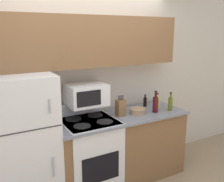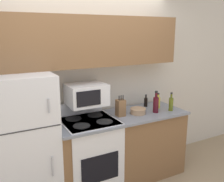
# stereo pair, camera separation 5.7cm
# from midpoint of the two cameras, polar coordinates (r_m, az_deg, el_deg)

# --- Properties ---
(wall_back) EXTENTS (8.00, 0.05, 2.55)m
(wall_back) POSITION_cam_midpoint_polar(r_m,az_deg,el_deg) (3.40, -5.57, 0.88)
(wall_back) COLOR beige
(wall_back) RESTS_ON ground_plane
(lower_cabinets) EXTENTS (1.80, 0.67, 0.94)m
(lower_cabinets) POSITION_cam_midpoint_polar(r_m,az_deg,el_deg) (3.49, 2.46, -12.76)
(lower_cabinets) COLOR brown
(lower_cabinets) RESTS_ON ground_plane
(refrigerator) EXTENTS (0.68, 0.68, 1.58)m
(refrigerator) POSITION_cam_midpoint_polar(r_m,az_deg,el_deg) (2.99, -18.89, -11.44)
(refrigerator) COLOR white
(refrigerator) RESTS_ON ground_plane
(upper_cabinets) EXTENTS (2.47, 0.31, 0.62)m
(upper_cabinets) POSITION_cam_midpoint_polar(r_m,az_deg,el_deg) (3.16, -4.55, 11.24)
(upper_cabinets) COLOR brown
(upper_cabinets) RESTS_ON refrigerator
(stove) EXTENTS (0.66, 0.65, 1.11)m
(stove) POSITION_cam_midpoint_polar(r_m,az_deg,el_deg) (3.29, -4.67, -14.21)
(stove) COLOR white
(stove) RESTS_ON ground_plane
(microwave) EXTENTS (0.48, 0.38, 0.27)m
(microwave) POSITION_cam_midpoint_polar(r_m,az_deg,el_deg) (3.13, -5.33, -0.81)
(microwave) COLOR white
(microwave) RESTS_ON stove
(knife_block) EXTENTS (0.11, 0.10, 0.28)m
(knife_block) POSITION_cam_midpoint_polar(r_m,az_deg,el_deg) (3.25, 2.48, -3.84)
(knife_block) COLOR brown
(knife_block) RESTS_ON lower_cabinets
(bowl) EXTENTS (0.21, 0.21, 0.07)m
(bowl) POSITION_cam_midpoint_polar(r_m,az_deg,el_deg) (3.37, 6.46, -4.53)
(bowl) COLOR tan
(bowl) RESTS_ON lower_cabinets
(bottle_cooking_spray) EXTENTS (0.06, 0.06, 0.22)m
(bottle_cooking_spray) POSITION_cam_midpoint_polar(r_m,az_deg,el_deg) (3.65, 10.92, -2.52)
(bottle_cooking_spray) COLOR gold
(bottle_cooking_spray) RESTS_ON lower_cabinets
(bottle_hot_sauce) EXTENTS (0.05, 0.05, 0.20)m
(bottle_hot_sauce) POSITION_cam_midpoint_polar(r_m,az_deg,el_deg) (3.53, 10.59, -3.19)
(bottle_hot_sauce) COLOR red
(bottle_hot_sauce) RESTS_ON lower_cabinets
(bottle_soy_sauce) EXTENTS (0.05, 0.05, 0.18)m
(bottle_soy_sauce) POSITION_cam_midpoint_polar(r_m,az_deg,el_deg) (3.70, 8.17, -2.46)
(bottle_soy_sauce) COLOR black
(bottle_soy_sauce) RESTS_ON lower_cabinets
(bottle_olive_oil) EXTENTS (0.06, 0.06, 0.26)m
(bottle_olive_oil) POSITION_cam_midpoint_polar(r_m,az_deg,el_deg) (3.56, 13.79, -2.81)
(bottle_olive_oil) COLOR #5B6619
(bottle_olive_oil) RESTS_ON lower_cabinets
(bottle_wine_red) EXTENTS (0.08, 0.08, 0.30)m
(bottle_wine_red) POSITION_cam_midpoint_polar(r_m,az_deg,el_deg) (3.44, 10.46, -2.96)
(bottle_wine_red) COLOR #470F19
(bottle_wine_red) RESTS_ON lower_cabinets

